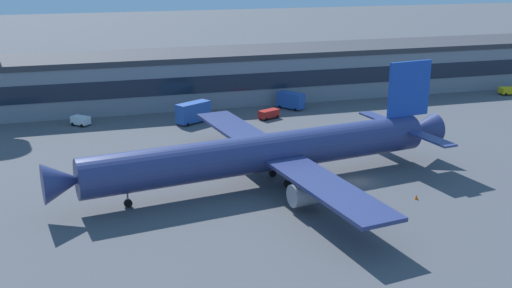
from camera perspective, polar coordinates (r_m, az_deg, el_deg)
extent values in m
plane|color=#4C4F54|center=(90.57, 9.63, -3.54)|extent=(600.00, 600.00, 0.00)
cube|color=gray|center=(141.44, -0.48, 6.41)|extent=(176.89, 17.01, 10.19)
cube|color=#38383D|center=(140.47, -0.48, 8.69)|extent=(180.43, 17.35, 1.20)
cube|color=#192333|center=(133.29, 0.54, 5.95)|extent=(173.35, 0.16, 3.67)
cylinder|color=navy|center=(86.64, 0.75, -0.84)|extent=(52.74, 13.00, 5.47)
cone|color=navy|center=(79.43, -17.78, -3.42)|extent=(5.62, 5.85, 5.19)
cone|color=navy|center=(101.46, 15.27, 1.26)|extent=(6.66, 5.74, 4.92)
cube|color=#1947B2|center=(97.97, 14.28, 5.07)|extent=(7.65, 1.60, 8.75)
cube|color=navy|center=(94.71, 16.02, 0.58)|extent=(3.80, 10.08, 0.30)
cube|color=navy|center=(103.72, 11.75, 2.33)|extent=(3.80, 10.08, 0.30)
cube|color=navy|center=(75.70, 6.86, -4.15)|extent=(9.35, 24.25, 0.50)
cube|color=navy|center=(100.28, -1.79, 1.37)|extent=(9.35, 24.25, 0.50)
cylinder|color=#99999E|center=(78.75, 4.85, -4.70)|extent=(4.90, 3.63, 3.01)
cylinder|color=#99999E|center=(97.33, -1.51, -0.30)|extent=(4.90, 3.63, 3.01)
cylinder|color=black|center=(82.12, -12.00, -5.50)|extent=(1.16, 0.65, 1.10)
cylinder|color=slate|center=(81.61, -12.06, -4.63)|extent=(0.24, 0.24, 2.13)
cylinder|color=black|center=(87.12, 2.99, -3.77)|extent=(1.16, 0.65, 1.10)
cylinder|color=slate|center=(86.65, 3.01, -2.94)|extent=(0.24, 0.24, 2.13)
cylinder|color=black|center=(91.23, 1.56, -2.76)|extent=(1.16, 0.65, 1.10)
cylinder|color=slate|center=(90.77, 1.57, -1.97)|extent=(0.24, 0.24, 2.13)
cube|color=white|center=(123.46, -16.26, 2.18)|extent=(3.95, 3.97, 1.50)
cube|color=black|center=(124.07, -16.60, 2.37)|extent=(2.20, 2.19, 0.38)
cylinder|color=black|center=(123.93, -16.94, 1.82)|extent=(0.70, 0.71, 0.70)
cylinder|color=black|center=(125.13, -16.35, 2.02)|extent=(0.70, 0.71, 0.70)
cylinder|color=black|center=(122.17, -16.11, 1.67)|extent=(0.70, 0.71, 0.70)
cylinder|color=black|center=(123.38, -15.52, 1.88)|extent=(0.70, 0.71, 0.70)
cube|color=yellow|center=(158.02, 22.88, 4.70)|extent=(5.12, 3.25, 1.40)
cylinder|color=black|center=(158.29, 22.11, 4.55)|extent=(0.74, 0.40, 0.70)
cylinder|color=black|center=(156.32, 22.53, 4.36)|extent=(0.74, 0.40, 0.70)
cube|color=#2651A5|center=(120.84, -5.95, 3.04)|extent=(7.53, 5.88, 3.80)
cube|color=black|center=(121.92, -5.26, 3.55)|extent=(3.38, 3.34, 0.95)
cylinder|color=black|center=(123.77, -5.40, 2.49)|extent=(0.76, 0.61, 0.70)
cylinder|color=black|center=(122.08, -4.67, 2.30)|extent=(0.76, 0.61, 0.70)
cylinder|color=black|center=(120.63, -7.19, 2.03)|extent=(0.76, 0.61, 0.70)
cylinder|color=black|center=(118.89, -6.47, 1.83)|extent=(0.76, 0.61, 0.70)
cube|color=#2651A5|center=(131.78, 3.31, 4.17)|extent=(5.34, 6.32, 3.20)
cube|color=black|center=(130.69, 3.90, 4.33)|extent=(3.00, 2.97, 0.80)
cylinder|color=black|center=(131.81, 4.31, 3.43)|extent=(0.64, 0.75, 0.70)
cylinder|color=black|center=(130.10, 3.76, 3.26)|extent=(0.64, 0.75, 0.70)
cylinder|color=black|center=(134.21, 2.85, 3.71)|extent=(0.64, 0.75, 0.70)
cylinder|color=black|center=(132.54, 2.29, 3.55)|extent=(0.64, 0.75, 0.70)
cube|color=red|center=(123.57, 1.22, 2.90)|extent=(4.79, 3.58, 1.50)
cube|color=black|center=(122.71, 0.80, 2.94)|extent=(2.13, 2.23, 0.38)
cylinder|color=black|center=(122.15, 0.96, 2.36)|extent=(0.76, 0.57, 0.70)
cylinder|color=black|center=(123.38, 0.42, 2.52)|extent=(0.76, 0.57, 0.70)
cylinder|color=black|center=(124.17, 2.01, 2.60)|extent=(0.76, 0.57, 0.70)
cylinder|color=black|center=(125.38, 1.47, 2.75)|extent=(0.76, 0.57, 0.70)
cone|color=#F2590C|center=(85.78, 14.92, -4.87)|extent=(0.53, 0.53, 0.67)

